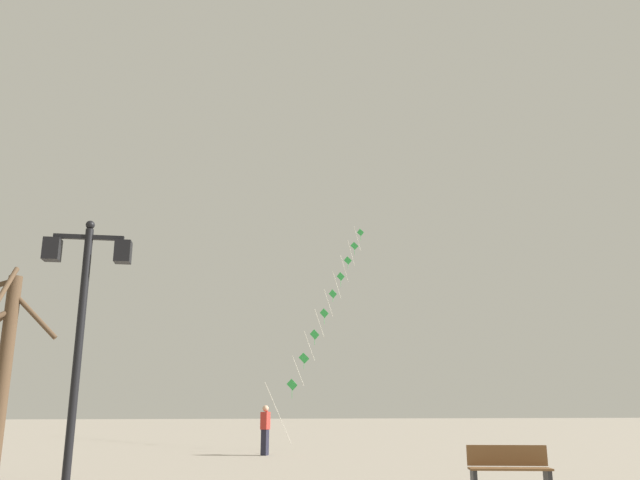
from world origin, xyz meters
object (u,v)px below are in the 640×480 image
at_px(twin_lantern_lamp_post, 83,303).
at_px(bare_tree, 3,363).
at_px(kite_flyer, 265,429).
at_px(park_bench, 509,469).
at_px(kite_train, 328,304).

bearing_deg(twin_lantern_lamp_post, bare_tree, 120.56).
height_order(kite_flyer, park_bench, kite_flyer).
height_order(twin_lantern_lamp_post, kite_flyer, twin_lantern_lamp_post).
bearing_deg(kite_train, bare_tree, -123.33).
xyz_separation_m(kite_train, kite_flyer, (-3.62, -7.83, -5.79)).
bearing_deg(bare_tree, park_bench, -16.56).
height_order(kite_flyer, bare_tree, bare_tree).
distance_m(kite_train, park_bench, 19.79).
relative_size(kite_train, park_bench, 7.56).
distance_m(twin_lantern_lamp_post, bare_tree, 5.03).
distance_m(twin_lantern_lamp_post, kite_flyer, 12.95).
bearing_deg(kite_flyer, bare_tree, 164.50).
bearing_deg(park_bench, kite_flyer, 122.63).
bearing_deg(bare_tree, kite_flyer, 49.45).
relative_size(kite_train, bare_tree, 2.56).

